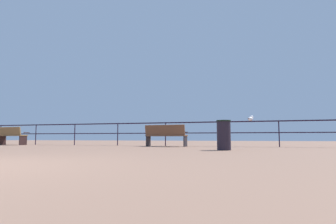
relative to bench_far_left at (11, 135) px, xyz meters
name	(u,v)px	position (x,y,z in m)	size (l,w,h in m)	color
pier_railing	(165,128)	(7.81, 0.83, 0.28)	(23.61, 0.05, 1.05)	black
bench_far_left	(11,135)	(0.00, 0.00, 0.00)	(1.58, 0.75, 0.89)	brown
bench_near_left	(166,134)	(8.07, 0.00, 0.00)	(1.77, 0.72, 0.89)	brown
seagull_on_rail	(251,118)	(11.46, 0.86, 0.64)	(0.28, 0.45, 0.22)	white
trash_bin	(224,135)	(10.69, -2.72, -0.07)	(0.42, 0.42, 0.87)	black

